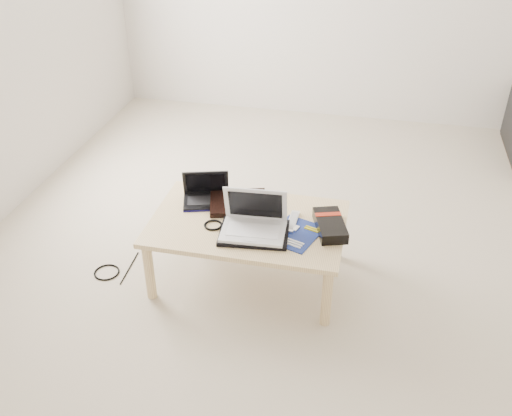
% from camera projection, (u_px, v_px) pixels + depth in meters
% --- Properties ---
extents(ground, '(4.00, 4.00, 0.00)m').
position_uv_depth(ground, '(294.00, 228.00, 3.88)').
color(ground, '#B1A78F').
rests_on(ground, ground).
extents(coffee_table, '(1.10, 0.70, 0.40)m').
position_uv_depth(coffee_table, '(248.00, 228.00, 3.27)').
color(coffee_table, '#DBC284').
rests_on(coffee_table, ground).
extents(book, '(0.39, 0.35, 0.03)m').
position_uv_depth(book, '(238.00, 203.00, 3.38)').
color(book, black).
rests_on(book, coffee_table).
extents(netbook, '(0.32, 0.27, 0.19)m').
position_uv_depth(netbook, '(206.00, 195.00, 3.40)').
color(netbook, black).
rests_on(netbook, coffee_table).
extents(tablet, '(0.24, 0.20, 0.01)m').
position_uv_depth(tablet, '(247.00, 218.00, 3.26)').
color(tablet, black).
rests_on(tablet, coffee_table).
extents(remote, '(0.06, 0.21, 0.02)m').
position_uv_depth(remote, '(292.00, 222.00, 3.22)').
color(remote, silver).
rests_on(remote, coffee_table).
extents(neoprene_sleeve, '(0.40, 0.31, 0.02)m').
position_uv_depth(neoprene_sleeve, '(254.00, 233.00, 3.13)').
color(neoprene_sleeve, black).
rests_on(neoprene_sleeve, coffee_table).
extents(white_laptop, '(0.36, 0.27, 0.24)m').
position_uv_depth(white_laptop, '(254.00, 222.00, 3.11)').
color(white_laptop, silver).
rests_on(white_laptop, neoprene_sleeve).
extents(motherboard, '(0.32, 0.36, 0.01)m').
position_uv_depth(motherboard, '(295.00, 234.00, 3.13)').
color(motherboard, navy).
rests_on(motherboard, coffee_table).
extents(gpu_box, '(0.23, 0.32, 0.06)m').
position_uv_depth(gpu_box, '(330.00, 225.00, 3.15)').
color(gpu_box, black).
rests_on(gpu_box, coffee_table).
extents(cable_coil, '(0.12, 0.12, 0.01)m').
position_uv_depth(cable_coil, '(213.00, 225.00, 3.20)').
color(cable_coil, black).
rests_on(cable_coil, coffee_table).
extents(floor_cable_coil, '(0.20, 0.20, 0.01)m').
position_uv_depth(floor_cable_coil, '(107.00, 272.00, 3.48)').
color(floor_cable_coil, black).
rests_on(floor_cable_coil, ground).
extents(floor_cable_trail, '(0.03, 0.32, 0.01)m').
position_uv_depth(floor_cable_trail, '(129.00, 268.00, 3.52)').
color(floor_cable_trail, black).
rests_on(floor_cable_trail, ground).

